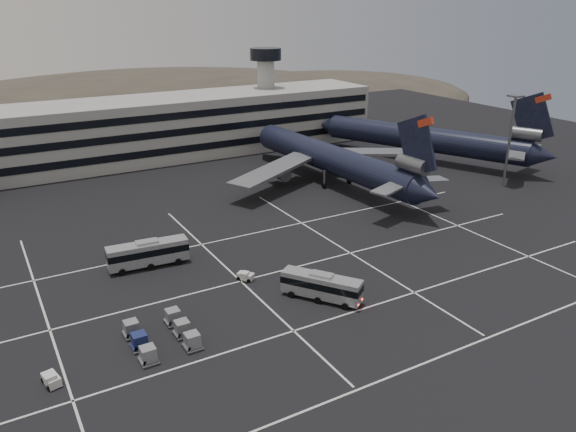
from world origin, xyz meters
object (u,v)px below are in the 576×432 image
object	(u,v)px
trijet_main	(333,159)
bus_far	(148,253)
tug_a	(52,379)
uld_cluster	(161,335)
bus_near	(321,285)

from	to	relation	value
trijet_main	bus_far	xyz separation A→B (m)	(-44.03, -18.95, -3.09)
trijet_main	tug_a	distance (m)	72.24
trijet_main	uld_cluster	distance (m)	61.73
trijet_main	bus_far	world-z (taller)	trijet_main
bus_near	uld_cluster	distance (m)	20.36
bus_far	trijet_main	bearing A→B (deg)	-62.06
bus_near	uld_cluster	size ratio (longest dim) A/B	1.20
bus_near	tug_a	distance (m)	31.97
bus_near	uld_cluster	xyz separation A→B (m)	(-20.31, 0.88, -1.10)
trijet_main	bus_far	distance (m)	48.03
bus_near	trijet_main	bearing A→B (deg)	18.92
trijet_main	tug_a	size ratio (longest dim) A/B	23.59
bus_far	uld_cluster	world-z (taller)	bus_far
bus_far	tug_a	xyz separation A→B (m)	(-16.00, -20.98, -1.53)
tug_a	uld_cluster	xyz separation A→B (m)	(11.61, 1.88, 0.25)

